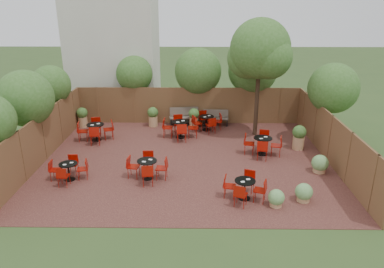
{
  "coord_description": "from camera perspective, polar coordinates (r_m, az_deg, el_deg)",
  "views": [
    {
      "loc": [
        0.44,
        -14.34,
        6.45
      ],
      "look_at": [
        0.24,
        0.5,
        1.0
      ],
      "focal_mm": 34.39,
      "sensor_mm": 36.0,
      "label": 1
    }
  ],
  "objects": [
    {
      "name": "bistro_tables",
      "position": [
        16.23,
        -2.88,
        -1.49
      ],
      "size": [
        9.43,
        8.57,
        0.95
      ],
      "color": "black",
      "rests_on": "courtyard_paving"
    },
    {
      "name": "fence_back",
      "position": [
        20.09,
        -0.51,
        4.43
      ],
      "size": [
        12.0,
        0.08,
        2.0
      ],
      "primitive_type": "cube",
      "color": "brown",
      "rests_on": "ground"
    },
    {
      "name": "park_bench_right",
      "position": [
        19.91,
        3.69,
        2.59
      ],
      "size": [
        1.39,
        0.54,
        0.84
      ],
      "rotation": [
        0.0,
        0.0,
        -0.07
      ],
      "color": "brown",
      "rests_on": "courtyard_paving"
    },
    {
      "name": "ground",
      "position": [
        15.73,
        -0.91,
        -4.05
      ],
      "size": [
        80.0,
        80.0,
        0.0
      ],
      "primitive_type": "plane",
      "color": "#354F23",
      "rests_on": "ground"
    },
    {
      "name": "courtyard_tree",
      "position": [
        17.83,
        10.45,
        12.33
      ],
      "size": [
        2.92,
        2.85,
        5.69
      ],
      "rotation": [
        0.0,
        0.0,
        0.24
      ],
      "color": "black",
      "rests_on": "courtyard_paving"
    },
    {
      "name": "park_bench_left",
      "position": [
        19.88,
        -1.25,
        2.79
      ],
      "size": [
        1.6,
        0.71,
        0.96
      ],
      "rotation": [
        0.0,
        0.0,
        0.14
      ],
      "color": "brown",
      "rests_on": "courtyard_paving"
    },
    {
      "name": "neighbour_building",
      "position": [
        23.01,
        -11.97,
        13.63
      ],
      "size": [
        5.0,
        4.0,
        8.0
      ],
      "primitive_type": "cube",
      "color": "beige",
      "rests_on": "ground"
    },
    {
      "name": "fence_right",
      "position": [
        16.31,
        20.65,
        -0.7
      ],
      "size": [
        0.08,
        10.0,
        2.0
      ],
      "primitive_type": "cube",
      "color": "brown",
      "rests_on": "ground"
    },
    {
      "name": "fence_left",
      "position": [
        16.63,
        -22.06,
        -0.49
      ],
      "size": [
        0.08,
        10.0,
        2.0
      ],
      "primitive_type": "cube",
      "color": "brown",
      "rests_on": "ground"
    },
    {
      "name": "overhang_foliage",
      "position": [
        18.19,
        -2.06,
        8.26
      ],
      "size": [
        15.38,
        10.57,
        2.69
      ],
      "color": "#335E1E",
      "rests_on": "ground"
    },
    {
      "name": "courtyard_paving",
      "position": [
        15.72,
        -0.91,
        -4.01
      ],
      "size": [
        12.0,
        10.0,
        0.02
      ],
      "primitive_type": "cube",
      "color": "#3C1B18",
      "rests_on": "ground"
    },
    {
      "name": "planters",
      "position": [
        18.7,
        -1.49,
        1.93
      ],
      "size": [
        11.32,
        3.71,
        1.13
      ],
      "color": "tan",
      "rests_on": "courtyard_paving"
    },
    {
      "name": "low_shrubs",
      "position": [
        13.92,
        17.17,
        -6.86
      ],
      "size": [
        2.83,
        3.18,
        0.71
      ],
      "color": "tan",
      "rests_on": "courtyard_paving"
    }
  ]
}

